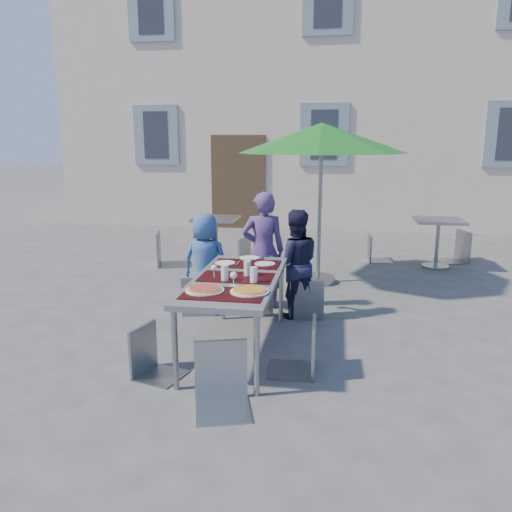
% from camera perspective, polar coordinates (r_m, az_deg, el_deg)
% --- Properties ---
extents(ground, '(90.00, 90.00, 0.00)m').
position_cam_1_polar(ground, '(4.75, 4.18, -12.32)').
color(ground, '#49494C').
rests_on(ground, ground).
extents(building, '(13.60, 8.20, 11.10)m').
position_cam_1_polar(building, '(16.04, 8.56, 22.83)').
color(building, '#C1AF9B').
rests_on(building, ground).
extents(dining_table, '(0.80, 1.85, 0.76)m').
position_cam_1_polar(dining_table, '(4.82, -2.27, -3.09)').
color(dining_table, '#444449').
rests_on(dining_table, ground).
extents(pizza_near_left, '(0.34, 0.34, 0.03)m').
position_cam_1_polar(pizza_near_left, '(4.37, -5.89, -3.81)').
color(pizza_near_left, white).
rests_on(pizza_near_left, dining_table).
extents(pizza_near_right, '(0.34, 0.34, 0.03)m').
position_cam_1_polar(pizza_near_right, '(4.31, -0.74, -3.96)').
color(pizza_near_right, white).
rests_on(pizza_near_right, dining_table).
extents(glassware, '(0.47, 0.43, 0.15)m').
position_cam_1_polar(glassware, '(4.69, -2.04, -1.86)').
color(glassware, silver).
rests_on(glassware, dining_table).
extents(place_settings, '(0.69, 0.50, 0.01)m').
position_cam_1_polar(place_settings, '(5.40, -1.05, -0.61)').
color(place_settings, white).
rests_on(place_settings, dining_table).
extents(child_0, '(0.62, 0.44, 1.19)m').
position_cam_1_polar(child_0, '(6.11, -5.78, -0.69)').
color(child_0, '#365795').
rests_on(child_0, ground).
extents(child_1, '(0.59, 0.45, 1.45)m').
position_cam_1_polar(child_1, '(6.11, 0.83, 0.62)').
color(child_1, '#563A78').
rests_on(child_1, ground).
extents(child_2, '(0.69, 0.50, 1.28)m').
position_cam_1_polar(child_2, '(5.83, 4.43, -0.90)').
color(child_2, '#191A37').
rests_on(child_2, ground).
extents(chair_0, '(0.48, 0.48, 0.89)m').
position_cam_1_polar(chair_0, '(5.95, -6.65, -1.82)').
color(chair_0, gray).
rests_on(chair_0, ground).
extents(chair_1, '(0.48, 0.48, 0.90)m').
position_cam_1_polar(chair_1, '(5.94, -0.05, -1.74)').
color(chair_1, gray).
rests_on(chair_1, ground).
extents(chair_2, '(0.42, 0.42, 0.89)m').
position_cam_1_polar(chair_2, '(5.82, 5.89, -2.17)').
color(chair_2, gray).
rests_on(chair_2, ground).
extents(chair_3, '(0.46, 0.46, 0.85)m').
position_cam_1_polar(chair_3, '(4.46, -11.99, -7.44)').
color(chair_3, gray).
rests_on(chair_3, ground).
extents(chair_4, '(0.43, 0.42, 0.93)m').
position_cam_1_polar(chair_4, '(4.43, 5.41, -6.69)').
color(chair_4, gray).
rests_on(chair_4, ground).
extents(chair_5, '(0.52, 0.53, 0.95)m').
position_cam_1_polar(chair_5, '(3.87, -4.01, -9.38)').
color(chair_5, '#92979D').
rests_on(chair_5, ground).
extents(patio_umbrella, '(2.38, 2.38, 2.29)m').
position_cam_1_polar(patio_umbrella, '(7.17, 7.52, 13.04)').
color(patio_umbrella, '#9A9CA1').
rests_on(patio_umbrella, ground).
extents(cafe_table_0, '(0.73, 0.73, 0.78)m').
position_cam_1_polar(cafe_table_0, '(8.55, -4.59, 2.88)').
color(cafe_table_0, '#9A9CA1').
rests_on(cafe_table_0, ground).
extents(bg_chair_l_0, '(0.58, 0.58, 1.05)m').
position_cam_1_polar(bg_chair_l_0, '(8.43, -10.42, 3.06)').
color(bg_chair_l_0, gray).
rests_on(bg_chair_l_0, ground).
extents(bg_chair_r_0, '(0.53, 0.53, 1.00)m').
position_cam_1_polar(bg_chair_r_0, '(8.04, -2.01, 2.57)').
color(bg_chair_r_0, gray).
rests_on(bg_chair_r_0, ground).
extents(cafe_table_1, '(0.76, 0.76, 0.81)m').
position_cam_1_polar(cafe_table_1, '(8.65, 20.09, 2.46)').
color(cafe_table_1, '#9A9CA1').
rests_on(cafe_table_1, ground).
extents(bg_chair_l_1, '(0.42, 0.42, 0.89)m').
position_cam_1_polar(bg_chair_l_1, '(8.85, 13.54, 2.69)').
color(bg_chair_l_1, gray).
rests_on(bg_chair_l_1, ground).
extents(bg_chair_r_1, '(0.58, 0.57, 1.02)m').
position_cam_1_polar(bg_chair_r_1, '(9.25, 22.19, 3.06)').
color(bg_chair_r_1, gray).
rests_on(bg_chair_r_1, ground).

